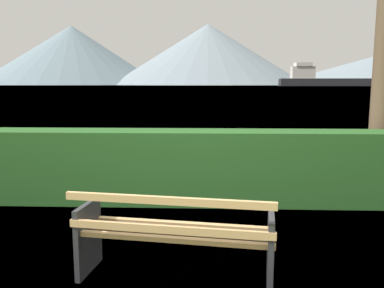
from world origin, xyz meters
TOP-DOWN VIEW (x-y plane):
  - ground_plane at (0.00, 0.00)m, footprint 1400.00×1400.00m
  - water_surface at (0.00, 308.66)m, footprint 620.00×620.00m
  - park_bench at (-0.01, -0.06)m, footprint 1.85×0.81m
  - hedge_row at (0.00, 2.41)m, footprint 10.74×0.66m
  - cargo_ship_large at (98.95, 318.23)m, footprint 98.54×14.74m
  - distant_hills at (-21.35, 584.69)m, footprint 731.64×317.11m

SIDE VIEW (x-z plane):
  - ground_plane at x=0.00m, z-range 0.00..0.00m
  - water_surface at x=0.00m, z-range 0.00..0.00m
  - park_bench at x=-0.01m, z-range -0.01..0.86m
  - hedge_row at x=0.00m, z-range 0.00..1.10m
  - cargo_ship_large at x=98.95m, z-range -4.01..14.17m
  - distant_hills at x=-21.35m, z-range -5.74..81.05m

